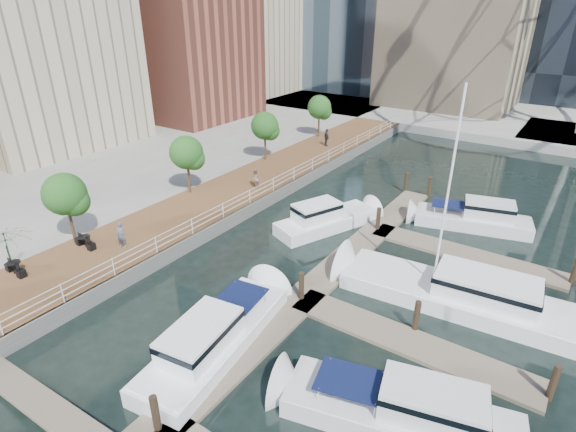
{
  "coord_description": "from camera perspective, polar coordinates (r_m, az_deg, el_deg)",
  "views": [
    {
      "loc": [
        13.71,
        -9.01,
        14.7
      ],
      "look_at": [
        -0.1,
        11.28,
        3.0
      ],
      "focal_mm": 28.0,
      "sensor_mm": 36.0,
      "label": 1
    }
  ],
  "objects": [
    {
      "name": "ground",
      "position": [
        22.03,
        -17.37,
        -17.83
      ],
      "size": [
        520.0,
        520.0,
        0.0
      ],
      "primitive_type": "plane",
      "color": "black",
      "rests_on": "ground"
    },
    {
      "name": "boardwalk",
      "position": [
        35.97,
        -8.41,
        1.95
      ],
      "size": [
        6.0,
        60.0,
        1.0
      ],
      "primitive_type": "cube",
      "color": "brown",
      "rests_on": "ground"
    },
    {
      "name": "seawall",
      "position": [
        34.16,
        -4.67,
        0.83
      ],
      "size": [
        0.25,
        60.0,
        1.0
      ],
      "primitive_type": "cube",
      "color": "#595954",
      "rests_on": "ground"
    },
    {
      "name": "land_inland",
      "position": [
        57.0,
        -29.23,
        7.83
      ],
      "size": [
        48.0,
        90.0,
        1.0
      ],
      "primitive_type": "cube",
      "color": "gray",
      "rests_on": "ground"
    },
    {
      "name": "land_far",
      "position": [
        112.75,
        28.06,
        15.43
      ],
      "size": [
        200.0,
        114.0,
        1.0
      ],
      "primitive_type": "cube",
      "color": "gray",
      "rests_on": "ground"
    },
    {
      "name": "railing",
      "position": [
        33.8,
        -4.86,
        2.45
      ],
      "size": [
        0.1,
        60.0,
        1.05
      ],
      "primitive_type": null,
      "color": "white",
      "rests_on": "boardwalk"
    },
    {
      "name": "floating_docks",
      "position": [
        24.41,
        14.36,
        -11.05
      ],
      "size": [
        16.0,
        34.0,
        2.6
      ],
      "color": "#6D6051",
      "rests_on": "ground"
    },
    {
      "name": "midrise_condos",
      "position": [
        59.33,
        -20.24,
        22.84
      ],
      "size": [
        19.0,
        67.0,
        28.0
      ],
      "color": "#BCAD8E",
      "rests_on": "ground"
    },
    {
      "name": "street_trees",
      "position": [
        35.62,
        -12.78,
        7.86
      ],
      "size": [
        2.6,
        42.6,
        4.6
      ],
      "color": "#3F2B1C",
      "rests_on": "ground"
    },
    {
      "name": "yacht_foreground",
      "position": [
        19.55,
        13.88,
        -24.27
      ],
      "size": [
        10.1,
        4.86,
        2.15
      ],
      "primitive_type": null,
      "rotation": [
        0.0,
        0.0,
        1.81
      ],
      "color": "silver",
      "rests_on": "ground"
    },
    {
      "name": "pedestrian_near",
      "position": [
        29.27,
        -20.41,
        -2.27
      ],
      "size": [
        0.73,
        0.6,
        1.71
      ],
      "primitive_type": "imported",
      "rotation": [
        0.0,
        0.0,
        0.35
      ],
      "color": "#4E5468",
      "rests_on": "boardwalk"
    },
    {
      "name": "pedestrian_mid",
      "position": [
        36.57,
        -4.2,
        4.78
      ],
      "size": [
        0.66,
        0.82,
        1.62
      ],
      "primitive_type": "imported",
      "rotation": [
        0.0,
        0.0,
        -1.52
      ],
      "color": "#8D6D62",
      "rests_on": "boardwalk"
    },
    {
      "name": "pedestrian_far",
      "position": [
        47.85,
        4.93,
        9.91
      ],
      "size": [
        1.13,
        1.02,
        1.85
      ],
      "primitive_type": "imported",
      "rotation": [
        0.0,
        0.0,
        2.49
      ],
      "color": "#31373E",
      "rests_on": "boardwalk"
    },
    {
      "name": "moored_yachts",
      "position": [
        25.3,
        18.12,
        -11.52
      ],
      "size": [
        24.94,
        34.36,
        11.5
      ],
      "color": "white",
      "rests_on": "ground"
    }
  ]
}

